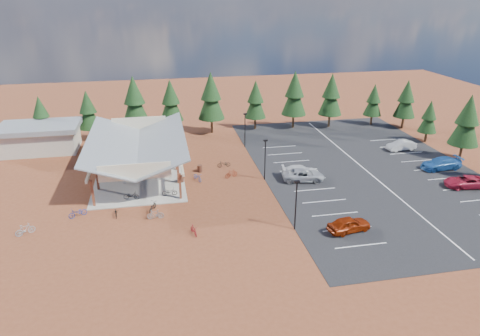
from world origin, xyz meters
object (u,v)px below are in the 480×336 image
bike_11 (194,230)px  lamp_post_2 (245,128)px  bike_8 (116,212)px  car_7 (441,163)px  car_0 (349,224)px  car_9 (401,145)px  bike_pavilion (137,144)px  bike_16 (224,164)px  bike_6 (149,159)px  car_3 (301,171)px  trash_bin_0 (181,179)px  car_6 (466,182)px  bike_3 (131,149)px  lamp_post_0 (296,202)px  bike_5 (149,172)px  car_2 (303,175)px  trash_bin_1 (200,169)px  bike_0 (131,196)px  bike_15 (231,174)px  bike_9 (25,230)px  bike_7 (164,150)px  bike_10 (78,212)px  bike_13 (155,214)px  bike_4 (170,192)px  lamp_post_1 (265,157)px  bike_14 (198,177)px  outbuilding (40,137)px  bike_12 (152,207)px  bike_2 (113,167)px

bike_11 → lamp_post_2: bearing=51.2°
bike_8 → car_7: bearing=-1.6°
car_0 → car_9: bearing=-51.7°
bike_pavilion → bike_16: (10.75, -0.11, -3.38)m
bike_6 → car_3: size_ratio=0.34×
trash_bin_0 → car_6: 33.52m
bike_6 → car_9: size_ratio=0.38×
bike_3 → bike_8: (-0.79, -18.86, -0.16)m
lamp_post_0 → bike_5: lamp_post_0 is taller
lamp_post_0 → car_2: size_ratio=1.01×
bike_16 → lamp_post_0: bearing=10.7°
lamp_post_2 → trash_bin_1: bearing=-132.9°
bike_0 → bike_5: bike_5 is taller
trash_bin_0 → bike_15: bearing=3.2°
bike_3 → bike_6: bike_3 is taller
bike_5 → bike_15: 10.20m
lamp_post_2 → bike_9: 32.42m
trash_bin_1 → bike_7: size_ratio=0.54×
bike_11 → bike_3: bearing=89.5°
bike_6 → bike_8: size_ratio=1.01×
bike_11 → bike_10: bearing=137.1°
bike_13 → bike_16: bike_13 is taller
car_9 → bike_8: bearing=-76.8°
bike_4 → bike_16: 10.37m
lamp_post_1 → bike_7: 16.60m
bike_8 → bike_14: bike_14 is taller
bike_8 → car_3: (21.77, 6.08, 0.30)m
lamp_post_2 → car_2: (4.52, -13.23, -2.23)m
bike_4 → bike_10: 9.85m
bike_5 → bike_6: (-0.04, 4.74, -0.05)m
outbuilding → car_2: bearing=-27.2°
bike_11 → bike_15: bike_15 is taller
bike_pavilion → bike_8: bike_pavilion is taller
bike_0 → car_0: car_0 is taller
bike_6 → lamp_post_0: bearing=-148.0°
bike_14 → lamp_post_0: bearing=-81.7°
lamp_post_1 → bike_4: (-11.57, -2.44, -2.44)m
bike_0 → car_0: 23.31m
bike_6 → car_7: bearing=-106.7°
car_2 → bike_8: bearing=112.3°
bike_16 → bike_12: bearing=-44.5°
bike_0 → bike_4: (4.18, 0.19, -0.02)m
bike_15 → car_3: car_3 is taller
bike_9 → bike_15: 23.43m
bike_10 → bike_5: bearing=114.3°
bike_pavilion → car_0: size_ratio=4.58×
car_9 → bike_9: bearing=-77.4°
lamp_post_1 → bike_15: (-3.89, 1.39, -2.46)m
bike_2 → car_3: bearing=-116.1°
bike_6 → car_2: 20.76m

